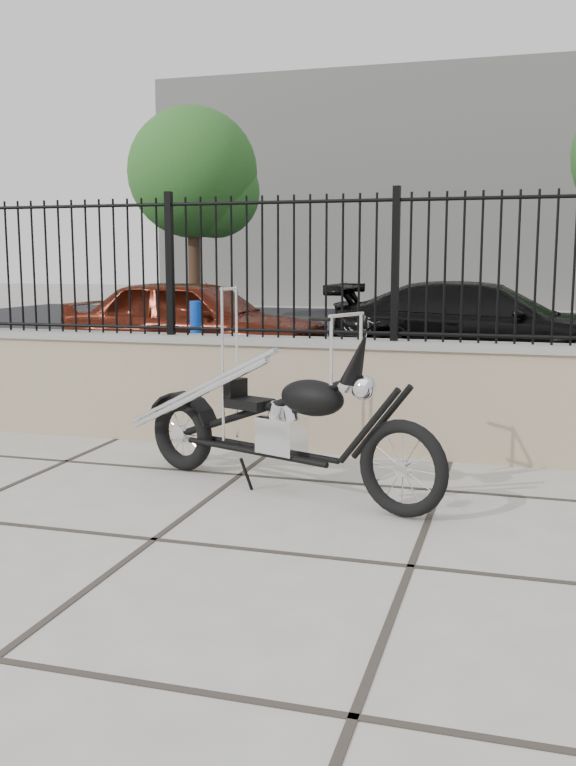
# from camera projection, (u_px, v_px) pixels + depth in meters

# --- Properties ---
(ground_plane) EXTENTS (90.00, 90.00, 0.00)m
(ground_plane) POSITION_uv_depth(u_px,v_px,m) (154.00, 540.00, 4.74)
(ground_plane) COLOR #99968E
(ground_plane) RESTS_ON ground
(parking_lot) EXTENTS (30.00, 30.00, 0.00)m
(parking_lot) POSITION_uv_depth(u_px,v_px,m) (420.00, 340.00, 16.60)
(parking_lot) COLOR black
(parking_lot) RESTS_ON ground
(retaining_wall) EXTENTS (14.00, 0.36, 0.96)m
(retaining_wall) POSITION_uv_depth(u_px,v_px,m) (278.00, 393.00, 7.04)
(retaining_wall) COLOR gray
(retaining_wall) RESTS_ON ground_plane
(iron_fence) EXTENTS (14.00, 0.08, 1.20)m
(iron_fence) POSITION_uv_depth(u_px,v_px,m) (278.00, 267.00, 6.87)
(iron_fence) COLOR black
(iron_fence) RESTS_ON retaining_wall
(background_building) EXTENTS (22.00, 6.00, 8.00)m
(background_building) POSITION_uv_depth(u_px,v_px,m) (471.00, 193.00, 29.28)
(background_building) COLOR beige
(background_building) RESTS_ON ground_plane
(chopper_motorcycle) EXTENTS (2.42, 1.27, 1.45)m
(chopper_motorcycle) POSITION_uv_depth(u_px,v_px,m) (276.00, 389.00, 5.65)
(chopper_motorcycle) COLOR black
(chopper_motorcycle) RESTS_ON ground_plane
(car_red) EXTENTS (4.16, 1.93, 1.38)m
(car_red) POSITION_uv_depth(u_px,v_px,m) (196.00, 323.00, 12.04)
(car_red) COLOR #4C160A
(car_red) RESTS_ON parking_lot
(car_black) EXTENTS (4.55, 1.93, 1.31)m
(car_black) POSITION_uv_depth(u_px,v_px,m) (485.00, 327.00, 11.81)
(car_black) COLOR black
(car_black) RESTS_ON parking_lot
(bollard_a) EXTENTS (0.14, 0.14, 1.13)m
(bollard_a) POSITION_uv_depth(u_px,v_px,m) (196.00, 347.00, 9.90)
(bollard_a) COLOR blue
(bollard_a) RESTS_ON ground_plane
(tree_left) EXTENTS (3.45, 3.45, 5.82)m
(tree_left) POSITION_uv_depth(u_px,v_px,m) (193.00, 167.00, 21.55)
(tree_left) COLOR #382619
(tree_left) RESTS_ON ground_plane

